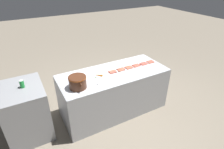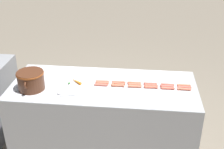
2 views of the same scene
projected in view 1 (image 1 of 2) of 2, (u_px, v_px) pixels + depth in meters
name	position (u px, v px, depth m)	size (l,w,h in m)	color
ground_plane	(114.00, 109.00, 3.77)	(20.00, 20.00, 0.00)	#756B5B
griddle_counter	(114.00, 92.00, 3.55)	(0.86, 2.04, 0.87)	#9EA0A5
back_cabinet	(26.00, 111.00, 3.02)	(0.83, 0.67, 0.92)	gray
hot_dog_0	(152.00, 62.00, 3.68)	(0.04, 0.15, 0.03)	#C8664C
hot_dog_1	(145.00, 64.00, 3.60)	(0.03, 0.15, 0.03)	#CE5D49
hot_dog_2	(137.00, 66.00, 3.53)	(0.03, 0.15, 0.03)	#CA5D48
hot_dog_3	(130.00, 68.00, 3.46)	(0.03, 0.15, 0.03)	#CC684D
hot_dog_4	(122.00, 70.00, 3.38)	(0.04, 0.15, 0.03)	#C4674A
hot_dog_5	(113.00, 73.00, 3.30)	(0.03, 0.15, 0.03)	#CD614F
hot_dog_6	(151.00, 62.00, 3.71)	(0.04, 0.15, 0.03)	#C05E51
hot_dog_7	(143.00, 64.00, 3.63)	(0.04, 0.15, 0.03)	#C75C50
hot_dog_8	(136.00, 65.00, 3.56)	(0.04, 0.15, 0.03)	#C25C49
hot_dog_9	(129.00, 67.00, 3.49)	(0.04, 0.15, 0.03)	#CD674D
hot_dog_10	(121.00, 69.00, 3.42)	(0.04, 0.15, 0.03)	#C66248
hot_dog_11	(113.00, 72.00, 3.34)	(0.03, 0.15, 0.03)	#C2664E
hot_dog_12	(149.00, 61.00, 3.74)	(0.03, 0.15, 0.03)	#CD6649
hot_dog_13	(142.00, 63.00, 3.66)	(0.03, 0.15, 0.03)	#C55D4D
hot_dog_14	(135.00, 65.00, 3.59)	(0.03, 0.15, 0.03)	#CA5B4C
hot_dog_15	(127.00, 67.00, 3.52)	(0.03, 0.15, 0.03)	#CD6349
hot_dog_16	(120.00, 69.00, 3.44)	(0.03, 0.15, 0.03)	#C5624B
hot_dog_17	(112.00, 71.00, 3.36)	(0.03, 0.15, 0.03)	#C8614B
bean_pot	(78.00, 81.00, 2.84)	(0.36, 0.29, 0.20)	#472616
serving_spoon	(101.00, 84.00, 2.99)	(0.11, 0.27, 0.02)	#B7B7BC
carrot	(98.00, 75.00, 3.22)	(0.13, 0.15, 0.03)	orange
soda_can	(22.00, 84.00, 2.79)	(0.07, 0.07, 0.13)	#1E8C38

